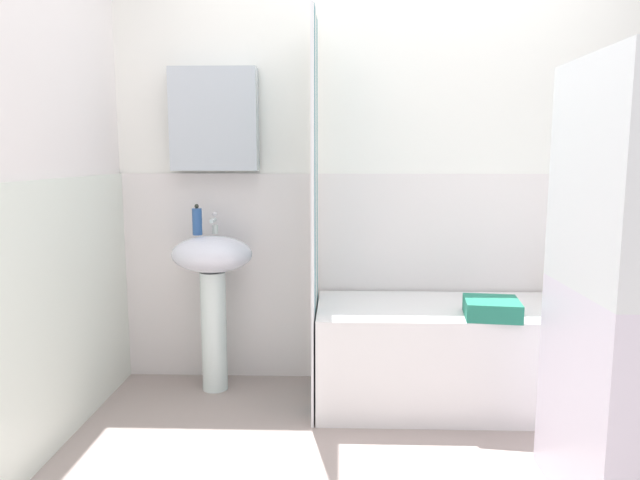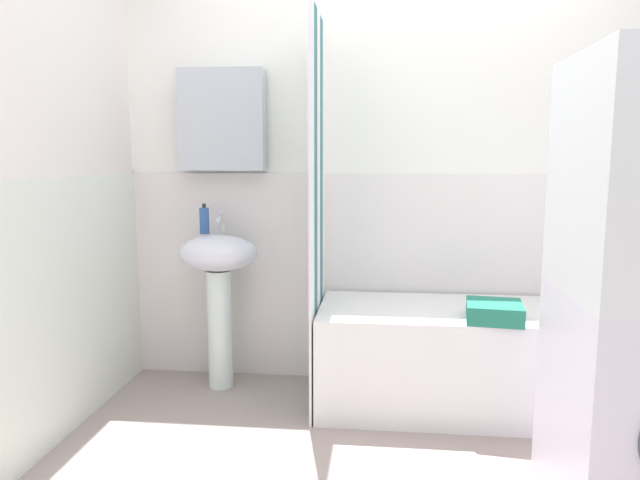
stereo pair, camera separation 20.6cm
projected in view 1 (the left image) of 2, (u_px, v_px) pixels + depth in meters
wall_back_tiled at (379, 184)px, 3.34m from camera, size 3.60×0.18×2.40m
wall_left_tiled at (37, 199)px, 2.48m from camera, size 0.07×1.81×2.40m
sink at (213, 278)px, 3.21m from camera, size 0.44×0.34×0.87m
faucet at (214, 223)px, 3.24m from camera, size 0.03×0.12×0.12m
soap_dispenser at (197, 221)px, 3.21m from camera, size 0.05×0.05×0.17m
bathtub at (469, 355)px, 3.08m from camera, size 1.59×0.65×0.53m
shower_curtain at (315, 215)px, 3.00m from camera, size 0.01×0.65×2.00m
shampoo_bottle at (586, 283)px, 3.26m from camera, size 0.06×0.06×0.16m
lotion_bottle at (571, 284)px, 3.24m from camera, size 0.05×0.05×0.15m
towel_folded at (492, 308)px, 2.83m from camera, size 0.28×0.28×0.09m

